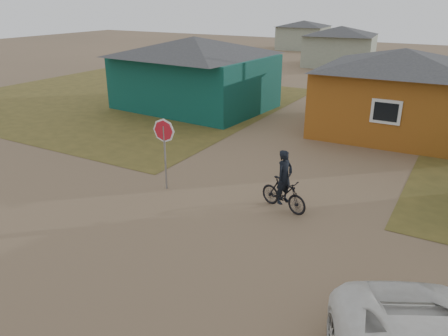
{
  "coord_description": "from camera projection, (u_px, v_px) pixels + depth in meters",
  "views": [
    {
      "loc": [
        5.44,
        -7.4,
        6.0
      ],
      "look_at": [
        -0.54,
        3.0,
        1.3
      ],
      "focal_mm": 35.0,
      "sensor_mm": 36.0,
      "label": 1
    }
  ],
  "objects": [
    {
      "name": "ground",
      "position": [
        182.0,
        260.0,
        10.68
      ],
      "size": [
        120.0,
        120.0,
        0.0
      ],
      "primitive_type": "plane",
      "color": "#7B6147"
    },
    {
      "name": "grass_nw",
      "position": [
        119.0,
        99.0,
        27.67
      ],
      "size": [
        20.0,
        18.0,
        0.0
      ],
      "primitive_type": "cube",
      "color": "brown",
      "rests_on": "ground"
    },
    {
      "name": "house_teal",
      "position": [
        195.0,
        72.0,
        24.77
      ],
      "size": [
        8.93,
        7.08,
        4.0
      ],
      "color": "#0B3D35",
      "rests_on": "ground"
    },
    {
      "name": "house_yellow",
      "position": [
        400.0,
        90.0,
        20.09
      ],
      "size": [
        7.72,
        6.76,
        3.9
      ],
      "color": "#945116",
      "rests_on": "ground"
    },
    {
      "name": "house_pale_west",
      "position": [
        340.0,
        46.0,
        40.24
      ],
      "size": [
        7.04,
        6.15,
        3.6
      ],
      "color": "gray",
      "rests_on": "ground"
    },
    {
      "name": "house_pale_north",
      "position": [
        303.0,
        34.0,
        53.67
      ],
      "size": [
        6.28,
        5.81,
        3.4
      ],
      "color": "gray",
      "rests_on": "ground"
    },
    {
      "name": "stop_sign",
      "position": [
        164.0,
        138.0,
        14.04
      ],
      "size": [
        0.76,
        0.29,
        2.42
      ],
      "color": "gray",
      "rests_on": "ground"
    },
    {
      "name": "cyclist",
      "position": [
        284.0,
        188.0,
        13.01
      ],
      "size": [
        1.73,
        0.92,
        1.88
      ],
      "color": "black",
      "rests_on": "ground"
    }
  ]
}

